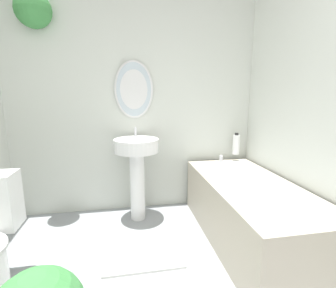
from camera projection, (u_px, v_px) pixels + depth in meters
The scene contains 5 objects.
wall_back at pixel (129, 95), 2.56m from camera, with size 2.69×0.31×2.40m.
pedestal_sink at pixel (137, 162), 2.42m from camera, with size 0.44×0.44×0.94m.
bathtub at pixel (249, 210), 2.11m from camera, with size 0.70×1.53×0.60m.
shampoo_bottle at pixel (236, 144), 2.74m from camera, with size 0.08×0.08×0.24m.
bath_mat at pixel (143, 257), 1.91m from camera, with size 0.61×0.36×0.02m.
Camera 1 is at (-0.13, -0.21, 1.26)m, focal length 26.00 mm.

